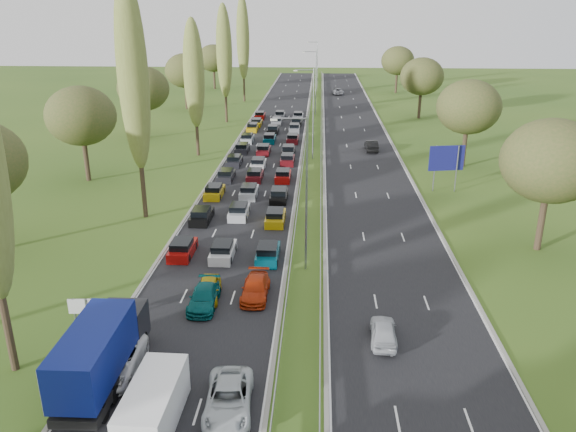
# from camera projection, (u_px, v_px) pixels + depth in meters

# --- Properties ---
(ground) EXTENTS (260.00, 260.00, 0.00)m
(ground) POSITION_uv_depth(u_px,v_px,m) (313.00, 155.00, 78.62)
(ground) COLOR #32541A
(ground) RESTS_ON ground
(near_carriageway) EXTENTS (10.50, 215.00, 0.04)m
(near_carriageway) POSITION_uv_depth(u_px,v_px,m) (266.00, 150.00, 81.32)
(near_carriageway) COLOR black
(near_carriageway) RESTS_ON ground
(far_carriageway) EXTENTS (10.50, 215.00, 0.04)m
(far_carriageway) POSITION_uv_depth(u_px,v_px,m) (360.00, 152.00, 80.60)
(far_carriageway) COLOR black
(far_carriageway) RESTS_ON ground
(central_reservation) EXTENTS (2.36, 215.00, 0.32)m
(central_reservation) POSITION_uv_depth(u_px,v_px,m) (313.00, 147.00, 80.77)
(central_reservation) COLOR gray
(central_reservation) RESTS_ON ground
(lamp_columns) EXTENTS (0.18, 140.18, 12.00)m
(lamp_columns) POSITION_uv_depth(u_px,v_px,m) (313.00, 115.00, 74.68)
(lamp_columns) COLOR gray
(lamp_columns) RESTS_ON ground
(poplar_row) EXTENTS (2.80, 127.80, 22.44)m
(poplar_row) POSITION_uv_depth(u_px,v_px,m) (173.00, 72.00, 64.11)
(poplar_row) COLOR #2D2116
(poplar_row) RESTS_ON ground
(woodland_left) EXTENTS (8.00, 166.00, 11.10)m
(woodland_left) POSITION_uv_depth(u_px,v_px,m) (68.00, 121.00, 61.09)
(woodland_left) COLOR #2D2116
(woodland_left) RESTS_ON ground
(woodland_right) EXTENTS (8.00, 153.00, 11.10)m
(woodland_right) POSITION_uv_depth(u_px,v_px,m) (487.00, 119.00, 62.44)
(woodland_right) COLOR #2D2116
(woodland_right) RESTS_ON ground
(traffic_queue_fill) EXTENTS (9.03, 68.10, 0.80)m
(traffic_queue_fill) POSITION_uv_depth(u_px,v_px,m) (263.00, 156.00, 76.32)
(traffic_queue_fill) COLOR #A50C0A
(traffic_queue_fill) RESTS_ON ground
(near_car_2) EXTENTS (2.56, 5.35, 1.47)m
(near_car_2) POSITION_uv_depth(u_px,v_px,m) (116.00, 361.00, 31.05)
(near_car_2) COLOR silver
(near_car_2) RESTS_ON near_carriageway
(near_car_7) EXTENTS (1.86, 4.52, 1.31)m
(near_car_7) POSITION_uv_depth(u_px,v_px,m) (204.00, 297.00, 38.19)
(near_car_7) COLOR #054B4C
(near_car_7) RESTS_ON near_carriageway
(near_car_8) EXTENTS (1.82, 4.04, 1.35)m
(near_car_8) POSITION_uv_depth(u_px,v_px,m) (208.00, 289.00, 39.21)
(near_car_8) COLOR #AF950B
(near_car_8) RESTS_ON near_carriageway
(near_car_10) EXTENTS (2.66, 5.18, 1.40)m
(near_car_10) POSITION_uv_depth(u_px,v_px,m) (229.00, 399.00, 28.10)
(near_car_10) COLOR #B8BFC2
(near_car_10) RESTS_ON near_carriageway
(near_car_11) EXTENTS (1.87, 4.51, 1.31)m
(near_car_11) POSITION_uv_depth(u_px,v_px,m) (255.00, 288.00, 39.42)
(near_car_11) COLOR #AD2A0A
(near_car_11) RESTS_ON near_carriageway
(far_car_0) EXTENTS (1.75, 3.96, 1.32)m
(far_car_0) POSITION_uv_depth(u_px,v_px,m) (384.00, 331.00, 34.09)
(far_car_0) COLOR #B4B8BF
(far_car_0) RESTS_ON far_carriageway
(far_car_1) EXTENTS (1.75, 4.71, 1.54)m
(far_car_1) POSITION_uv_depth(u_px,v_px,m) (371.00, 146.00, 80.70)
(far_car_1) COLOR black
(far_car_1) RESTS_ON far_carriageway
(far_car_2) EXTENTS (2.86, 5.64, 1.53)m
(far_car_2) POSITION_uv_depth(u_px,v_px,m) (338.00, 91.00, 135.48)
(far_car_2) COLOR gray
(far_car_2) RESTS_ON far_carriageway
(blue_lorry) EXTENTS (2.48, 8.93, 3.77)m
(blue_lorry) POSITION_uv_depth(u_px,v_px,m) (102.00, 351.00, 29.89)
(blue_lorry) COLOR black
(blue_lorry) RESTS_ON near_carriageway
(white_van_rear) EXTENTS (2.20, 5.61, 2.25)m
(white_van_rear) POSITION_uv_depth(u_px,v_px,m) (155.00, 402.00, 27.21)
(white_van_rear) COLOR white
(white_van_rear) RESTS_ON near_carriageway
(info_sign) EXTENTS (1.50, 0.22, 2.10)m
(info_sign) POSITION_uv_depth(u_px,v_px,m) (81.00, 309.00, 35.22)
(info_sign) COLOR gray
(info_sign) RESTS_ON ground
(direction_sign) EXTENTS (3.95, 0.83, 5.20)m
(direction_sign) POSITION_uv_depth(u_px,v_px,m) (446.00, 160.00, 61.66)
(direction_sign) COLOR gray
(direction_sign) RESTS_ON ground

